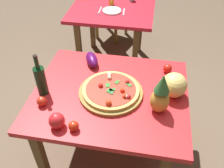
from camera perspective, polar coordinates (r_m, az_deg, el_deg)
name	(u,v)px	position (r m, az deg, el deg)	size (l,w,h in m)	color
ground_plane	(111,150)	(2.38, -0.33, -15.07)	(10.00, 10.00, 0.00)	brown
display_table	(110,101)	(1.88, -0.40, -3.92)	(1.13, 0.96, 0.74)	brown
background_table	(112,19)	(3.06, -0.10, 14.89)	(0.99, 0.77, 0.74)	brown
dining_chair	(109,8)	(3.69, -0.68, 17.17)	(0.51, 0.51, 0.85)	olive
pizza_board	(111,92)	(1.80, -0.28, -1.93)	(0.47, 0.47, 0.03)	olive
pizza	(111,90)	(1.78, -0.19, -1.34)	(0.41, 0.41, 0.06)	#E1B95B
wine_bottle	(41,80)	(1.81, -16.15, 0.95)	(0.08, 0.08, 0.33)	black
pineapple_left	(161,95)	(1.62, 11.17, -2.61)	(0.13, 0.13, 0.30)	gold
melon	(174,85)	(1.79, 14.15, -0.25)	(0.18, 0.18, 0.18)	#EDCC6E
bell_pepper	(57,121)	(1.60, -12.65, -8.29)	(0.10, 0.10, 0.11)	red
eggplant	(92,60)	(2.07, -4.69, 5.65)	(0.20, 0.09, 0.09)	#540E52
tomato_near_board	(168,68)	(2.03, 12.72, 3.54)	(0.07, 0.07, 0.07)	red
tomato_by_bottle	(74,126)	(1.57, -8.87, -9.59)	(0.07, 0.07, 0.07)	red
tomato_beside_pepper	(42,101)	(1.77, -15.94, -3.85)	(0.07, 0.07, 0.07)	red
drinking_glass_juice	(111,1)	(3.12, -0.17, 18.66)	(0.06, 0.06, 0.09)	gold
dinner_plate	(112,11)	(2.97, -0.03, 16.60)	(0.22, 0.22, 0.02)	white
fork_utensil	(100,10)	(2.99, -2.79, 16.71)	(0.02, 0.18, 0.01)	silver
knife_utensil	(124,12)	(2.95, 2.76, 16.31)	(0.02, 0.18, 0.01)	silver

